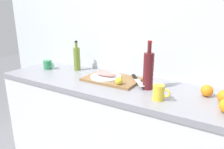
# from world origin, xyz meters

# --- Properties ---
(back_wall) EXTENTS (3.20, 0.05, 2.50)m
(back_wall) POSITION_xyz_m (0.00, 0.33, 1.25)
(back_wall) COLOR silver
(back_wall) RESTS_ON ground_plane
(kitchen_counter) EXTENTS (2.00, 0.60, 0.90)m
(kitchen_counter) POSITION_xyz_m (0.00, 0.00, 0.45)
(kitchen_counter) COLOR white
(kitchen_counter) RESTS_ON ground_plane
(cutting_board) EXTENTS (0.45, 0.30, 0.02)m
(cutting_board) POSITION_xyz_m (-0.02, 0.05, 0.91)
(cutting_board) COLOR olive
(cutting_board) RESTS_ON kitchen_counter
(white_plate) EXTENTS (0.26, 0.26, 0.01)m
(white_plate) POSITION_xyz_m (-0.07, 0.03, 0.93)
(white_plate) COLOR white
(white_plate) RESTS_ON cutting_board
(fish_fillet) EXTENTS (0.19, 0.08, 0.04)m
(fish_fillet) POSITION_xyz_m (-0.07, 0.03, 0.95)
(fish_fillet) COLOR tan
(fish_fillet) RESTS_ON white_plate
(chef_knife) EXTENTS (0.20, 0.24, 0.02)m
(chef_knife) POSITION_xyz_m (0.17, 0.10, 0.93)
(chef_knife) COLOR silver
(chef_knife) RESTS_ON cutting_board
(lemon_0) EXTENTS (0.06, 0.06, 0.06)m
(lemon_0) POSITION_xyz_m (0.11, -0.06, 0.95)
(lemon_0) COLOR yellow
(lemon_0) RESTS_ON cutting_board
(olive_oil_bottle) EXTENTS (0.06, 0.06, 0.29)m
(olive_oil_bottle) POSITION_xyz_m (-0.48, 0.15, 1.02)
(olive_oil_bottle) COLOR olive
(olive_oil_bottle) RESTS_ON kitchen_counter
(wine_bottle) EXTENTS (0.07, 0.07, 0.35)m
(wine_bottle) POSITION_xyz_m (0.31, 0.01, 1.04)
(wine_bottle) COLOR #59191E
(wine_bottle) RESTS_ON kitchen_counter
(coffee_mug_0) EXTENTS (0.11, 0.07, 0.10)m
(coffee_mug_0) POSITION_xyz_m (0.44, -0.14, 0.95)
(coffee_mug_0) COLOR yellow
(coffee_mug_0) RESTS_ON kitchen_counter
(coffee_mug_1) EXTENTS (0.12, 0.08, 0.09)m
(coffee_mug_1) POSITION_xyz_m (-0.75, 0.03, 0.94)
(coffee_mug_1) COLOR #338C59
(coffee_mug_1) RESTS_ON kitchen_counter
(orange_1) EXTENTS (0.08, 0.08, 0.08)m
(orange_1) POSITION_xyz_m (0.70, 0.08, 0.94)
(orange_1) COLOR orange
(orange_1) RESTS_ON kitchen_counter
(orange_2) EXTENTS (0.08, 0.08, 0.08)m
(orange_2) POSITION_xyz_m (0.80, 0.02, 0.94)
(orange_2) COLOR orange
(orange_2) RESTS_ON kitchen_counter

